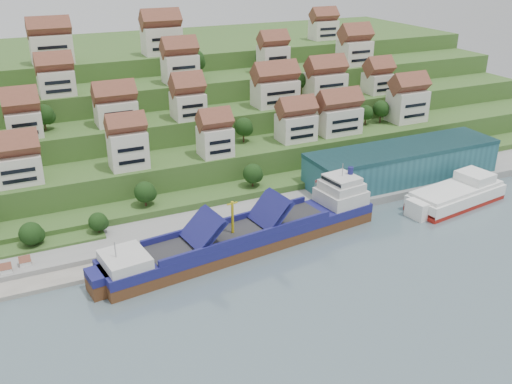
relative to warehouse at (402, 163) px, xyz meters
name	(u,v)px	position (x,y,z in m)	size (l,w,h in m)	color
ground	(270,246)	(-52.00, -17.00, -7.20)	(300.00, 300.00, 0.00)	slate
quay	(311,203)	(-32.00, -2.00, -6.10)	(180.00, 14.00, 2.20)	gray
pebble_beach	(7,274)	(-110.00, -5.00, -6.70)	(45.00, 20.00, 1.00)	gray
hillside	(151,102)	(-52.00, 86.55, 3.46)	(260.00, 128.00, 31.00)	#2D4C1E
hillside_village	(198,92)	(-47.97, 42.34, 16.69)	(153.07, 64.26, 29.22)	silver
hillside_trees	(192,129)	(-55.25, 28.17, 9.75)	(140.79, 62.35, 31.64)	#1A3A13
warehouse	(402,163)	(0.00, 0.00, 0.00)	(60.00, 15.00, 10.00)	#265D67
flagpole	(315,192)	(-33.89, -7.00, -0.32)	(1.28, 0.16, 8.00)	gray
cargo_ship	(253,235)	(-55.64, -15.32, -4.19)	(70.85, 19.63, 15.43)	#543019
second_ship	(457,195)	(5.86, -17.28, -4.63)	(30.70, 15.23, 8.52)	maroon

